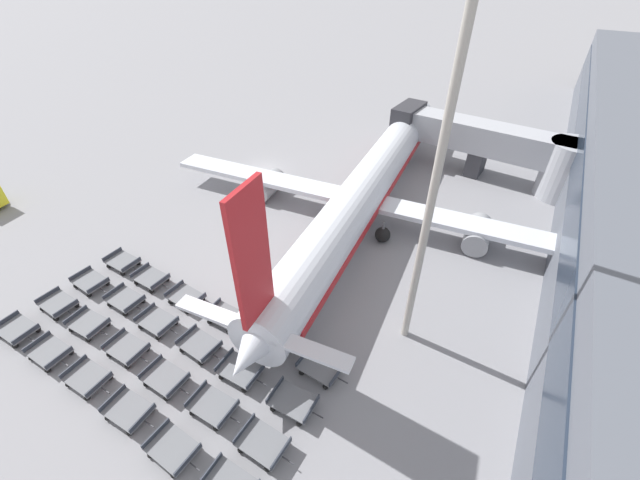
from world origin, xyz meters
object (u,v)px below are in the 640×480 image
baggage_dolly_row_near_col_a (17,330)px  baggage_dolly_row_far_col_f (320,367)px  baggage_dolly_row_mid_a_col_b (88,324)px  baggage_dolly_row_mid_a_col_d (165,378)px  baggage_dolly_row_near_col_d (129,410)px  baggage_dolly_row_far_col_c (186,297)px  baggage_dolly_row_mid_a_col_f (263,443)px  baggage_dolly_row_mid_b_col_e (240,370)px  baggage_dolly_row_far_col_a (123,262)px  baggage_dolly_row_mid_b_col_c (157,322)px  baggage_dolly_row_near_col_b (49,352)px  baggage_dolly_row_far_col_e (271,340)px  airplane (366,188)px  apron_light_mast (454,88)px  baggage_dolly_row_mid_b_col_a (90,282)px  baggage_dolly_row_mid_b_col_b (125,300)px  baggage_dolly_row_near_col_e (173,449)px  baggage_dolly_row_far_col_b (151,278)px  baggage_dolly_row_mid_b_col_f (293,402)px  baggage_dolly_row_mid_a_col_a (58,304)px  baggage_dolly_row_mid_a_col_c (127,349)px  baggage_dolly_row_far_col_d (226,316)px  baggage_dolly_row_mid_a_col_e (213,406)px  baggage_dolly_row_mid_b_col_d (200,345)px

baggage_dolly_row_near_col_a → baggage_dolly_row_far_col_f: (19.12, 7.44, 0.00)m
baggage_dolly_row_mid_a_col_b → baggage_dolly_row_mid_a_col_d: size_ratio=1.00×
baggage_dolly_row_near_col_d → baggage_dolly_row_far_col_c: bearing=113.9°
baggage_dolly_row_mid_a_col_d → baggage_dolly_row_mid_a_col_f: 7.32m
baggage_dolly_row_mid_b_col_e → baggage_dolly_row_far_col_a: size_ratio=0.99×
baggage_dolly_row_far_col_f → baggage_dolly_row_far_col_a: bearing=177.8°
baggage_dolly_row_near_col_d → baggage_dolly_row_mid_b_col_c: size_ratio=0.99×
baggage_dolly_row_near_col_b → baggage_dolly_row_mid_a_col_f: bearing=7.7°
baggage_dolly_row_near_col_b → baggage_dolly_row_far_col_e: same height
airplane → apron_light_mast: (8.36, -11.94, 13.34)m
baggage_dolly_row_mid_b_col_a → baggage_dolly_row_mid_b_col_b: size_ratio=1.01×
baggage_dolly_row_near_col_e → baggage_dolly_row_far_col_b: (-11.04, 8.40, 0.00)m
baggage_dolly_row_near_col_e → baggage_dolly_row_mid_b_col_f: 6.57m
baggage_dolly_row_far_col_e → baggage_dolly_row_mid_b_col_c: bearing=-161.7°
baggage_dolly_row_mid_a_col_f → baggage_dolly_row_far_col_a: (-18.42, 6.14, 0.00)m
baggage_dolly_row_mid_a_col_d → baggage_dolly_row_far_col_c: bearing=124.4°
baggage_dolly_row_near_col_a → baggage_dolly_row_far_col_e: 17.09m
baggage_dolly_row_near_col_e → baggage_dolly_row_far_col_a: bearing=149.3°
baggage_dolly_row_mid_a_col_a → baggage_dolly_row_far_col_b: 6.34m
baggage_dolly_row_mid_b_col_a → baggage_dolly_row_mid_a_col_a: bearing=-89.1°
baggage_dolly_row_near_col_d → baggage_dolly_row_mid_a_col_a: 11.42m
baggage_dolly_row_mid_b_col_c → baggage_dolly_row_far_col_c: 2.65m
baggage_dolly_row_mid_a_col_c → baggage_dolly_row_far_col_c: size_ratio=0.99×
baggage_dolly_row_far_col_d → baggage_dolly_row_far_col_f: (7.70, -0.34, 0.00)m
baggage_dolly_row_near_col_a → baggage_dolly_row_mid_b_col_a: (0.12, 5.37, 0.00)m
baggage_dolly_row_mid_b_col_f → baggage_dolly_row_near_col_b: bearing=-162.7°
baggage_dolly_row_far_col_e → baggage_dolly_row_far_col_d: bearing=177.8°
airplane → baggage_dolly_row_mid_a_col_e: (0.83, -22.49, -2.37)m
baggage_dolly_row_mid_b_col_b → baggage_dolly_row_near_col_a: bearing=-126.5°
baggage_dolly_row_mid_a_col_b → baggage_dolly_row_mid_b_col_d: 8.19m
baggage_dolly_row_mid_a_col_f → baggage_dolly_row_far_col_a: 19.41m
baggage_dolly_row_mid_b_col_a → baggage_dolly_row_far_col_b: 4.51m
baggage_dolly_row_mid_a_col_c → baggage_dolly_row_mid_a_col_d: 3.76m
baggage_dolly_row_mid_a_col_a → baggage_dolly_row_mid_b_col_c: (7.47, 2.34, 0.00)m
baggage_dolly_row_near_col_a → baggage_dolly_row_mid_a_col_f: bearing=6.2°
baggage_dolly_row_near_col_b → baggage_dolly_row_far_col_f: size_ratio=0.99×
airplane → baggage_dolly_row_mid_a_col_f: size_ratio=13.68×
baggage_dolly_row_mid_a_col_a → baggage_dolly_row_far_col_a: 5.40m
baggage_dolly_row_mid_a_col_b → baggage_dolly_row_far_col_c: bearing=52.0°
baggage_dolly_row_mid_a_col_f → baggage_dolly_row_mid_b_col_b: (-14.73, 3.39, 0.00)m
baggage_dolly_row_mid_a_col_d → baggage_dolly_row_near_col_b: bearing=-163.7°
baggage_dolly_row_near_col_d → baggage_dolly_row_near_col_b: bearing=178.7°
baggage_dolly_row_mid_b_col_c → baggage_dolly_row_mid_b_col_e: size_ratio=1.01×
baggage_dolly_row_mid_b_col_a → baggage_dolly_row_mid_b_col_c: size_ratio=1.01×
baggage_dolly_row_mid_a_col_a → baggage_dolly_row_mid_b_col_f: same height
baggage_dolly_row_far_col_c → airplane: bearing=68.8°
baggage_dolly_row_mid_a_col_e → baggage_dolly_row_mid_b_col_c: bearing=159.4°
baggage_dolly_row_near_col_a → baggage_dolly_row_mid_a_col_e: size_ratio=1.00×
baggage_dolly_row_mid_b_col_f → baggage_dolly_row_far_col_e: same height
baggage_dolly_row_mid_a_col_b → baggage_dolly_row_mid_b_col_a: bearing=142.8°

